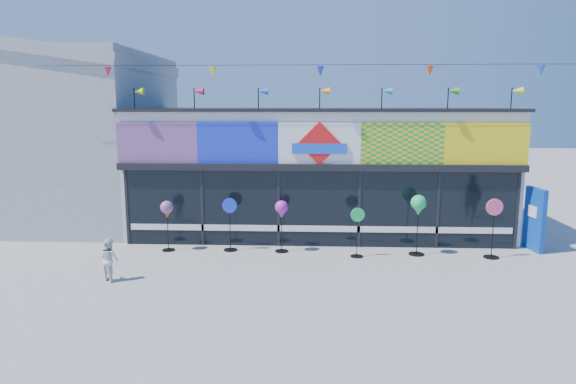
# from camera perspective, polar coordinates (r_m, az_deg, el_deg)

# --- Properties ---
(ground) EXTENTS (80.00, 80.00, 0.00)m
(ground) POSITION_cam_1_polar(r_m,az_deg,el_deg) (12.33, 3.58, -10.31)
(ground) COLOR gray
(ground) RESTS_ON ground
(kite_shop) EXTENTS (16.00, 5.70, 5.31)m
(kite_shop) POSITION_cam_1_polar(r_m,az_deg,el_deg) (17.66, 3.35, 2.62)
(kite_shop) COLOR silver
(kite_shop) RESTS_ON ground
(neighbour_building) EXTENTS (8.18, 7.20, 6.87)m
(neighbour_building) POSITION_cam_1_polar(r_m,az_deg,el_deg) (21.03, -25.21, 6.01)
(neighbour_building) COLOR #A3A6A8
(neighbour_building) RESTS_ON ground
(blue_sign) EXTENTS (0.27, 0.93, 1.84)m
(blue_sign) POSITION_cam_1_polar(r_m,az_deg,el_deg) (16.56, 25.72, -2.74)
(blue_sign) COLOR #0B3FAA
(blue_sign) RESTS_ON ground
(spinner_0) EXTENTS (0.37, 0.37, 1.48)m
(spinner_0) POSITION_cam_1_polar(r_m,az_deg,el_deg) (15.23, -13.30, -2.06)
(spinner_0) COLOR black
(spinner_0) RESTS_ON ground
(spinner_1) EXTENTS (0.44, 0.40, 1.56)m
(spinner_1) POSITION_cam_1_polar(r_m,az_deg,el_deg) (15.00, -6.46, -3.44)
(spinner_1) COLOR black
(spinner_1) RESTS_ON ground
(spinner_2) EXTENTS (0.38, 0.38, 1.51)m
(spinner_2) POSITION_cam_1_polar(r_m,az_deg,el_deg) (14.70, -0.72, -2.11)
(spinner_2) COLOR black
(spinner_2) RESTS_ON ground
(spinner_3) EXTENTS (0.39, 0.36, 1.40)m
(spinner_3) POSITION_cam_1_polar(r_m,az_deg,el_deg) (14.44, 7.70, -4.32)
(spinner_3) COLOR black
(spinner_3) RESTS_ON ground
(spinner_4) EXTENTS (0.44, 0.44, 1.73)m
(spinner_4) POSITION_cam_1_polar(r_m,az_deg,el_deg) (14.82, 14.28, -1.63)
(spinner_4) COLOR black
(spinner_4) RESTS_ON ground
(spinner_5) EXTENTS (0.47, 0.43, 1.68)m
(spinner_5) POSITION_cam_1_polar(r_m,az_deg,el_deg) (15.27, 21.84, -3.61)
(spinner_5) COLOR black
(spinner_5) RESTS_ON ground
(child) EXTENTS (0.58, 0.52, 1.04)m
(child) POSITION_cam_1_polar(r_m,az_deg,el_deg) (13.22, -19.23, -7.10)
(child) COLOR silver
(child) RESTS_ON ground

